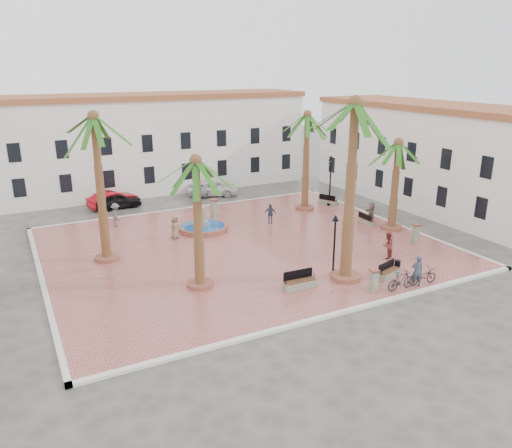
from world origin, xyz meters
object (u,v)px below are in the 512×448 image
object	(u,v)px
bench_e	(366,221)
lamppost_e	(331,172)
lamppost_s	(335,235)
pedestrian_fountain_b	(270,214)
car_silver	(211,188)
palm_e	(398,154)
bicycle_b	(401,281)
pedestrian_fountain_a	(175,227)
bench_se	(389,273)
car_white	(213,188)
palm_ne	(307,125)
pedestrian_east	(371,214)
bench_s	(300,283)
car_black	(117,200)
bicycle_a	(423,276)
palm_s	(354,122)
cyclist_b	(388,245)
bollard_e	(416,233)
bench_ne	(328,201)
car_red	(113,199)
palm_nw	(95,132)
bollard_se	(374,280)
cyclist_a	(417,271)
bollard_n	(214,208)
pedestrian_north	(116,215)
fountain	(203,227)
litter_bin	(397,266)
palm_sw	(196,175)

from	to	relation	value
bench_e	lamppost_e	size ratio (longest dim) A/B	0.36
lamppost_s	pedestrian_fountain_b	bearing A→B (deg)	81.61
car_silver	palm_e	bearing A→B (deg)	-175.71
bicycle_b	pedestrian_fountain_b	bearing A→B (deg)	3.20
pedestrian_fountain_a	pedestrian_fountain_b	bearing A→B (deg)	-27.45
bench_se	car_white	size ratio (longest dim) A/B	0.37
palm_ne	bicycle_b	world-z (taller)	palm_ne
bicycle_b	pedestrian_east	size ratio (longest dim) A/B	1.03
bench_s	car_black	size ratio (longest dim) A/B	0.47
lamppost_s	bicycle_a	world-z (taller)	lamppost_s
palm_s	palm_e	world-z (taller)	palm_s
cyclist_b	bollard_e	bearing A→B (deg)	170.76
palm_s	bench_e	xyz separation A→B (m)	(7.94, 7.89, -8.83)
bench_ne	bicycle_a	world-z (taller)	bicycle_a
car_red	palm_e	bearing A→B (deg)	-149.23
bollard_e	lamppost_s	bearing A→B (deg)	-167.06
bench_e	pedestrian_fountain_a	xyz separation A→B (m)	(-14.60, 3.50, 0.61)
palm_nw	bollard_e	xyz separation A→B (m)	(19.99, -6.79, -7.48)
palm_e	bicycle_b	bearing A→B (deg)	-129.23
bench_e	car_red	xyz separation A→B (m)	(-16.67, 14.55, 0.34)
pedestrian_fountain_b	car_silver	xyz separation A→B (m)	(-0.49, 11.19, -0.32)
palm_ne	cyclist_b	distance (m)	13.92
palm_nw	bollard_se	xyz separation A→B (m)	(12.18, -11.65, -7.53)
pedestrian_fountain_a	lamppost_s	bearing A→B (deg)	-87.35
cyclist_a	car_white	world-z (taller)	cyclist_a
palm_ne	bollard_n	size ratio (longest dim) A/B	5.43
bench_ne	palm_s	bearing A→B (deg)	123.51
lamppost_e	cyclist_b	distance (m)	13.25
lamppost_e	pedestrian_north	xyz separation A→B (m)	(-18.35, 2.46, -2.11)
palm_s	bench_ne	distance (m)	18.65
bench_e	bench_ne	world-z (taller)	bench_ne
pedestrian_north	fountain	bearing A→B (deg)	-125.58
bench_ne	bollard_n	bearing A→B (deg)	60.28
litter_bin	cyclist_b	xyz separation A→B (m)	(0.93, 1.98, 0.53)
bicycle_a	cyclist_b	xyz separation A→B (m)	(0.92, 4.04, 0.40)
bench_s	lamppost_e	size ratio (longest dim) A/B	0.44
bench_ne	pedestrian_fountain_b	xyz separation A→B (m)	(-7.35, -2.52, 0.53)
palm_sw	lamppost_s	size ratio (longest dim) A/B	2.02
pedestrian_fountain_a	pedestrian_fountain_b	distance (m)	7.91
bench_se	pedestrian_fountain_b	xyz separation A→B (m)	(-1.16, 12.49, 0.53)
fountain	palm_nw	size ratio (longest dim) A/B	0.39
bench_ne	pedestrian_north	size ratio (longest dim) A/B	0.97
car_white	bicycle_a	bearing A→B (deg)	-151.56
car_white	car_red	bearing A→B (deg)	111.91
bicycle_b	car_white	bearing A→B (deg)	3.18
palm_ne	pedestrian_east	world-z (taller)	palm_ne
bicycle_b	bollard_e	bearing A→B (deg)	-48.54
cyclist_b	litter_bin	bearing A→B (deg)	35.84
palm_s	pedestrian_north	distance (m)	20.62
pedestrian_fountain_b	bench_e	bearing A→B (deg)	1.54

